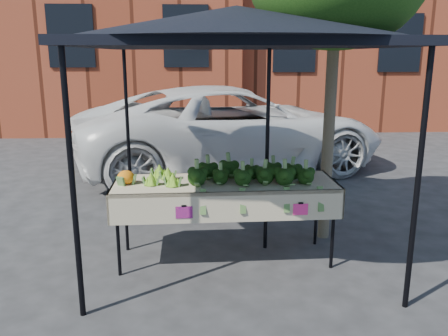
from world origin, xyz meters
The scene contains 8 objects.
ground centered at (0.00, 0.00, 0.00)m, with size 90.00×90.00×0.00m, color #28282A.
table centered at (0.14, 0.13, 0.45)m, with size 2.42×0.87×0.90m.
canopy centered at (0.28, 0.48, 1.37)m, with size 3.16×3.16×2.74m, color black, non-canonical shape.
broccoli_heap centered at (0.41, 0.15, 1.02)m, with size 1.36×0.56×0.25m, color black.
romanesco_cluster centered at (-0.53, 0.16, 0.99)m, with size 0.42×0.56×0.19m, color #88B531.
cauliflower_pair centered at (-0.91, 0.08, 0.98)m, with size 0.19×0.19×0.17m, color orange.
vehicle centered at (0.46, 4.19, 2.98)m, with size 2.75×1.66×5.96m, color white.
street_tree centered at (1.41, 0.71, 2.00)m, with size 2.03×2.03×3.99m, color #1E4C14, non-canonical shape.
Camera 1 is at (-0.10, -4.65, 2.23)m, focal length 36.83 mm.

